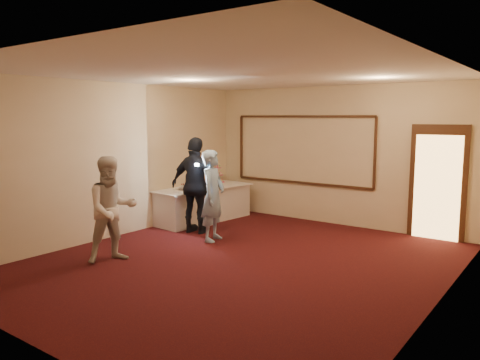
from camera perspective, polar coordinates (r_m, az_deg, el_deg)
name	(u,v)px	position (r m, az deg, el deg)	size (l,w,h in m)	color
floor	(240,263)	(7.67, 0.00, -10.03)	(7.00, 7.00, 0.00)	black
room_walls	(240,137)	(7.32, 0.00, 5.25)	(6.04, 7.04, 3.02)	beige
wall_molding	(302,150)	(10.70, 7.55, 3.67)	(3.45, 0.04, 1.55)	black
doorway	(438,183)	(9.68, 22.95, -0.38)	(1.05, 0.07, 2.20)	black
buffet_table	(203,204)	(10.65, -4.57, -2.89)	(1.19, 2.51, 0.77)	silver
pavlova_tray	(185,189)	(9.88, -6.69, -1.07)	(0.35, 0.48, 0.17)	silver
cupcake_stand	(218,175)	(11.32, -2.73, 0.60)	(0.33, 0.33, 0.48)	#C23A70
plate_stack_a	(200,183)	(10.65, -4.95, -0.34)	(0.20, 0.20, 0.17)	white
plate_stack_b	(215,183)	(10.71, -3.04, -0.34)	(0.18, 0.18, 0.15)	white
tart	(198,188)	(10.26, -5.15, -0.97)	(0.29, 0.29, 0.06)	white
man	(213,196)	(8.84, -3.31, -1.92)	(0.63, 0.41, 1.73)	#85ACD0
woman	(112,209)	(7.84, -15.33, -3.46)	(0.83, 0.65, 1.71)	beige
guest	(196,185)	(9.44, -5.34, -0.67)	(1.14, 0.47, 1.94)	black
camera_flash	(197,165)	(9.04, -5.28, 1.87)	(0.07, 0.04, 0.05)	white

